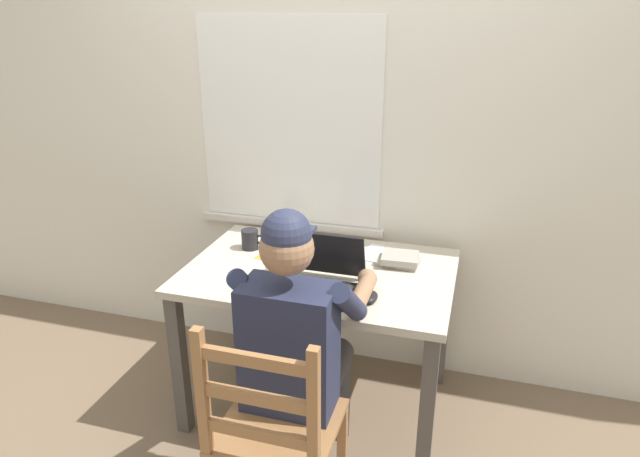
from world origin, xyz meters
The scene contains 13 objects.
ground_plane centered at (0.00, 0.00, 0.00)m, with size 8.00×8.00×0.00m, color brown.
back_wall centered at (0.00, 0.49, 1.30)m, with size 6.00×0.08×2.60m.
desk centered at (0.00, 0.00, 0.65)m, with size 1.21×0.81×0.75m.
seated_person centered at (0.06, -0.48, 0.69)m, with size 0.50×0.60×1.25m.
wooden_chair centered at (0.06, -0.76, 0.46)m, with size 0.42×0.42×0.94m.
laptop centered at (0.06, -0.18, 0.80)m, with size 0.33×0.30×0.23m.
computer_mouse centered at (0.28, -0.23, 0.77)m, with size 0.06×0.10×0.03m, color black.
coffee_mug_white centered at (-0.18, -0.11, 0.80)m, with size 0.12×0.08×0.09m.
coffee_mug_dark centered at (-0.39, 0.13, 0.80)m, with size 0.12×0.08×0.10m.
book_stack_main centered at (0.34, 0.15, 0.78)m, with size 0.20×0.16×0.05m.
book_stack_side centered at (0.02, 0.14, 0.79)m, with size 0.20×0.15×0.08m.
paper_pile_near_laptop centered at (0.27, 0.23, 0.75)m, with size 0.23×0.20×0.01m, color white.
landscape_photo_print centered at (-0.26, 0.05, 0.75)m, with size 0.13×0.09×0.00m, color gold.
Camera 1 is at (0.66, -2.23, 1.87)m, focal length 31.53 mm.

